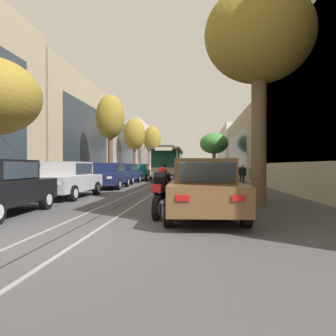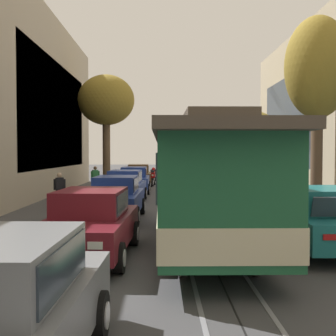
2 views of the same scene
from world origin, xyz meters
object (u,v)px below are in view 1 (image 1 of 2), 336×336
parked_car_silver_second_left (67,179)px  parked_car_navy_mid_left (109,175)px  parked_car_grey_sixth_right (197,171)px  street_tree_kerb_left_mid (134,134)px  street_tree_kerb_left_second (110,118)px  pedestrian_crossing_far (256,177)px  parked_car_blue_fourth_right (198,173)px  parked_car_white_far_right (197,170)px  motorcycle_with_rider (162,193)px  street_tree_kerb_right_second (214,144)px  parked_car_navy_fourth_left (125,173)px  parked_car_maroon_fifth_right (197,172)px  street_tree_kerb_right_near (259,37)px  parked_car_brown_near_right (203,188)px  street_tree_kerb_left_fourth (152,140)px  parked_car_blue_mid_right (200,175)px  cable_car_trolley (169,163)px  pedestrian_on_right_pavement (242,174)px  parked_car_teal_fifth_left (140,172)px  pedestrian_on_left_pavement (232,171)px  parked_car_blue_second_right (199,179)px

parked_car_silver_second_left → parked_car_navy_mid_left: same height
parked_car_grey_sixth_right → street_tree_kerb_left_mid: bearing=168.2°
street_tree_kerb_left_second → pedestrian_crossing_far: bearing=-49.8°
parked_car_blue_fourth_right → parked_car_white_far_right: same height
motorcycle_with_rider → street_tree_kerb_right_second: bearing=83.9°
parked_car_navy_fourth_left → parked_car_maroon_fifth_right: size_ratio=0.99×
street_tree_kerb_left_mid → street_tree_kerb_right_near: 28.74m
parked_car_brown_near_right → parked_car_white_far_right: size_ratio=1.01×
parked_car_grey_sixth_right → street_tree_kerb_left_mid: street_tree_kerb_left_mid is taller
street_tree_kerb_left_fourth → pedestrian_crossing_far: (10.10, -38.80, -4.99)m
parked_car_blue_mid_right → pedestrian_crossing_far: (2.33, -5.71, 0.11)m
pedestrian_crossing_far → cable_car_trolley: bearing=107.7°
parked_car_white_far_right → cable_car_trolley: size_ratio=0.48×
parked_car_navy_fourth_left → pedestrian_on_right_pavement: bearing=-19.3°
parked_car_navy_fourth_left → parked_car_blue_fourth_right: (5.80, 0.72, 0.00)m
parked_car_teal_fifth_left → parked_car_navy_mid_left: bearing=-89.4°
cable_car_trolley → parked_car_brown_near_right: bearing=-82.5°
parked_car_silver_second_left → street_tree_kerb_right_near: bearing=-14.2°
parked_car_blue_fourth_right → street_tree_kerb_right_near: 14.75m
parked_car_teal_fifth_left → parked_car_white_far_right: size_ratio=1.00×
street_tree_kerb_left_second → parked_car_grey_sixth_right: bearing=56.8°
parked_car_brown_near_right → pedestrian_on_left_pavement: (3.15, 20.31, 0.13)m
motorcycle_with_rider → parked_car_grey_sixth_right: bearing=87.6°
street_tree_kerb_right_near → pedestrian_crossing_far: size_ratio=4.83×
pedestrian_on_left_pavement → pedestrian_crossing_far: 15.05m
parked_car_navy_fourth_left → pedestrian_on_right_pavement: 9.27m
pedestrian_on_right_pavement → parked_car_navy_mid_left: bearing=-165.1°
parked_car_maroon_fifth_right → parked_car_white_far_right: size_ratio=1.01×
parked_car_blue_second_right → motorcycle_with_rider: size_ratio=2.20×
parked_car_blue_fourth_right → parked_car_navy_mid_left: bearing=-132.6°
street_tree_kerb_right_near → motorcycle_with_rider: size_ratio=3.90×
parked_car_navy_fourth_left → cable_car_trolley: (2.98, 6.11, 0.86)m
street_tree_kerb_right_near → pedestrian_crossing_far: 5.64m
street_tree_kerb_left_fourth → parked_car_maroon_fifth_right: bearing=-70.7°
parked_car_navy_fourth_left → pedestrian_on_left_pavement: (8.99, 4.59, 0.13)m
cable_car_trolley → street_tree_kerb_left_mid: bearing=122.4°
parked_car_silver_second_left → parked_car_blue_mid_right: same height
parked_car_blue_fourth_right → street_tree_kerb_left_second: street_tree_kerb_left_second is taller
parked_car_navy_mid_left → pedestrian_on_left_pavement: (8.74, 9.91, 0.13)m
street_tree_kerb_left_fourth → motorcycle_with_rider: size_ratio=4.17×
parked_car_maroon_fifth_right → pedestrian_on_right_pavement: (2.98, -9.65, 0.07)m
parked_car_teal_fifth_left → parked_car_blue_second_right: (5.67, -15.91, 0.00)m
parked_car_silver_second_left → motorcycle_with_rider: size_ratio=2.21×
parked_car_blue_second_right → street_tree_kerb_left_mid: street_tree_kerb_left_mid is taller
parked_car_navy_mid_left → cable_car_trolley: 11.78m
parked_car_blue_fourth_right → pedestrian_on_right_pavement: size_ratio=2.84×
street_tree_kerb_right_second → cable_car_trolley: bearing=-119.7°
parked_car_navy_fourth_left → motorcycle_with_rider: parked_car_navy_fourth_left is taller
parked_car_blue_second_right → pedestrian_on_left_pavement: bearing=77.6°
cable_car_trolley → street_tree_kerb_right_near: bearing=-75.6°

